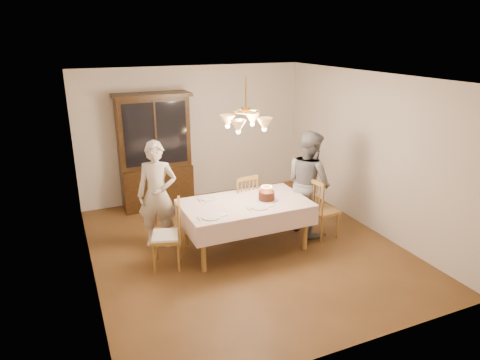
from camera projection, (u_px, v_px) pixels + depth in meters
name	position (u px, v px, depth m)	size (l,w,h in m)	color
ground	(245.00, 247.00, 6.68)	(5.00, 5.00, 0.00)	#503217
room_shell	(245.00, 149.00, 6.17)	(5.00, 5.00, 5.00)	white
dining_table	(245.00, 207.00, 6.46)	(1.90, 1.10, 0.76)	brown
china_hutch	(155.00, 154.00, 7.99)	(1.38, 0.54, 2.16)	black
chair_far_side	(241.00, 206.00, 7.14)	(0.50, 0.49, 1.00)	brown
chair_left_end	(167.00, 237.00, 6.01)	(0.54, 0.55, 1.00)	brown
chair_right_end	(322.00, 211.00, 6.91)	(0.47, 0.49, 1.00)	brown
elderly_woman	(157.00, 195.00, 6.52)	(0.61, 0.40, 1.67)	beige
adult_in_grey	(309.00, 182.00, 6.99)	(0.83, 0.65, 1.72)	slate
birthday_cake	(266.00, 196.00, 6.49)	(0.30, 0.30, 0.23)	white
place_setting_near_left	(212.00, 217.00, 5.91)	(0.42, 0.27, 0.02)	white
place_setting_near_right	(260.00, 207.00, 6.25)	(0.41, 0.26, 0.02)	white
place_setting_far_left	(210.00, 198.00, 6.57)	(0.38, 0.23, 0.02)	white
chandelier	(246.00, 122.00, 6.04)	(0.62, 0.62, 0.73)	#BF8C3F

